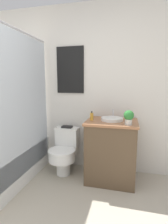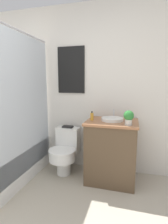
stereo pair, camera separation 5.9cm
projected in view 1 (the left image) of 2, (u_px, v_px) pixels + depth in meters
The scene contains 8 objects.
wall_back at pixel (72, 89), 2.75m from camera, with size 3.00×0.07×2.50m.
shower_area at pixel (10, 161), 2.41m from camera, with size 0.58×1.34×1.98m.
toilet at pixel (64, 150), 2.63m from camera, with size 0.40×0.53×0.67m.
vanity at pixel (111, 151), 2.43m from camera, with size 0.68×0.57×0.85m.
sink at pixel (112, 119), 2.37m from camera, with size 0.30×0.33×0.13m.
soap_bottle at pixel (92, 116), 2.39m from camera, with size 0.04×0.04×0.13m.
potted_plant at pixel (129, 117), 2.11m from camera, with size 0.12×0.12×0.18m.
book_on_tank at pixel (67, 127), 2.70m from camera, with size 0.16×0.10×0.02m.
Camera 1 is at (0.85, -0.69, 1.36)m, focal length 28.00 mm.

